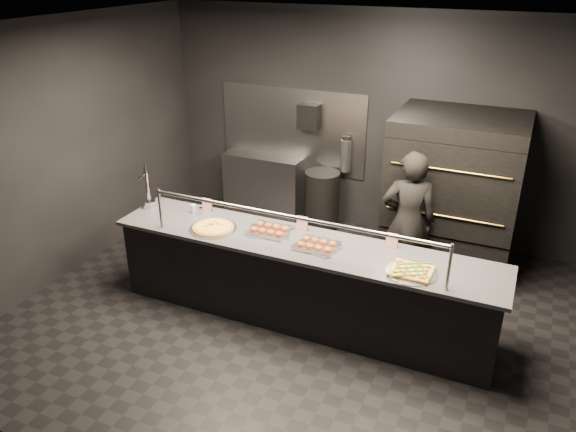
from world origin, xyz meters
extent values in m
plane|color=black|center=(0.00, 0.00, 0.00)|extent=(6.00, 6.00, 0.00)
plane|color=black|center=(0.00, 0.00, 3.00)|extent=(6.00, 6.00, 0.00)
cube|color=black|center=(0.00, 2.50, 1.50)|extent=(6.00, 0.04, 3.00)
cube|color=black|center=(0.00, -2.50, 1.50)|extent=(6.00, 0.04, 3.00)
cube|color=black|center=(-3.00, 0.00, 1.50)|extent=(0.04, 5.00, 3.00)
cube|color=#99999E|center=(-1.20, 2.48, 1.30)|extent=(2.20, 0.02, 1.20)
cube|color=black|center=(0.00, 0.00, 0.44)|extent=(4.00, 0.70, 0.88)
cube|color=#3A3A3F|center=(0.00, 0.00, 0.90)|extent=(4.10, 0.78, 0.04)
cylinder|color=#99999E|center=(-1.50, -0.30, 1.15)|extent=(0.03, 0.03, 0.45)
cylinder|color=#99999E|center=(1.50, -0.30, 1.15)|extent=(0.03, 0.03, 0.45)
cylinder|color=#99999E|center=(0.00, -0.30, 1.34)|extent=(3.00, 0.04, 0.04)
cube|color=black|center=(1.20, 1.90, 0.30)|extent=(1.50, 1.15, 0.60)
cube|color=black|center=(1.20, 1.90, 0.90)|extent=(1.50, 1.20, 0.55)
cube|color=black|center=(1.20, 1.90, 1.45)|extent=(1.50, 1.20, 0.55)
cube|color=black|center=(1.20, 1.90, 1.82)|extent=(1.50, 1.20, 0.18)
cylinder|color=gold|center=(1.20, 1.28, 0.90)|extent=(1.30, 0.02, 0.02)
cylinder|color=gold|center=(1.20, 1.28, 1.45)|extent=(1.30, 0.02, 0.02)
cube|color=#99999E|center=(-1.60, 2.32, 0.45)|extent=(1.20, 0.35, 0.90)
cube|color=black|center=(-0.90, 2.39, 1.55)|extent=(0.30, 0.20, 0.35)
cylinder|color=#B2B2B7|center=(-0.35, 2.40, 1.05)|extent=(0.14, 0.14, 0.45)
cube|color=black|center=(-0.35, 2.40, 1.30)|extent=(0.10, 0.06, 0.06)
cylinder|color=silver|center=(-1.95, 0.08, 0.96)|extent=(0.15, 0.15, 0.09)
cylinder|color=silver|center=(-1.95, 0.08, 1.16)|extent=(0.05, 0.05, 0.39)
cylinder|color=silver|center=(-1.95, 0.00, 1.33)|extent=(0.02, 0.11, 0.02)
cone|color=black|center=(-1.95, 0.08, 1.43)|extent=(0.05, 0.05, 0.15)
cylinder|color=silver|center=(-0.98, -0.10, 0.93)|extent=(0.51, 0.51, 0.01)
cylinder|color=#BC823C|center=(-0.98, -0.10, 0.94)|extent=(0.44, 0.44, 0.02)
cylinder|color=#F9D451|center=(-0.98, -0.10, 0.95)|extent=(0.39, 0.39, 0.01)
cube|color=silver|center=(-0.40, 0.07, 0.93)|extent=(0.50, 0.43, 0.02)
ellipsoid|color=#AA5724|center=(-0.55, 0.00, 0.96)|extent=(0.08, 0.08, 0.05)
ellipsoid|color=#AA5724|center=(-0.55, 0.14, 0.96)|extent=(0.08, 0.08, 0.05)
ellipsoid|color=#AA5724|center=(-0.45, 0.00, 0.96)|extent=(0.08, 0.08, 0.05)
ellipsoid|color=#AA5724|center=(-0.45, 0.14, 0.96)|extent=(0.08, 0.08, 0.05)
ellipsoid|color=#AA5724|center=(-0.35, 0.00, 0.96)|extent=(0.08, 0.08, 0.05)
ellipsoid|color=#AA5724|center=(-0.35, 0.14, 0.96)|extent=(0.08, 0.08, 0.05)
ellipsoid|color=#AA5724|center=(-0.25, 0.00, 0.96)|extent=(0.08, 0.08, 0.05)
ellipsoid|color=#AA5724|center=(-0.25, 0.14, 0.96)|extent=(0.08, 0.08, 0.05)
cube|color=silver|center=(0.18, -0.04, 0.93)|extent=(0.48, 0.39, 0.02)
ellipsoid|color=#AA5724|center=(0.04, -0.11, 0.96)|extent=(0.08, 0.08, 0.05)
ellipsoid|color=#AA5724|center=(0.04, 0.03, 0.96)|extent=(0.08, 0.08, 0.05)
ellipsoid|color=#AA5724|center=(0.13, -0.11, 0.96)|extent=(0.08, 0.08, 0.05)
ellipsoid|color=#AA5724|center=(0.13, 0.03, 0.96)|extent=(0.08, 0.08, 0.05)
ellipsoid|color=#AA5724|center=(0.23, -0.11, 0.96)|extent=(0.08, 0.08, 0.05)
ellipsoid|color=#AA5724|center=(0.23, 0.03, 0.96)|extent=(0.08, 0.08, 0.05)
ellipsoid|color=#AA5724|center=(0.32, -0.11, 0.96)|extent=(0.08, 0.08, 0.05)
ellipsoid|color=#AA5724|center=(0.32, 0.03, 0.96)|extent=(0.08, 0.08, 0.05)
cylinder|color=silver|center=(1.16, -0.15, 0.93)|extent=(0.47, 0.47, 0.01)
cube|color=#BC823C|center=(1.16, -0.15, 0.94)|extent=(0.38, 0.34, 0.02)
cube|color=#F9D451|center=(1.16, -0.15, 0.95)|extent=(0.36, 0.32, 0.01)
cube|color=#3F881B|center=(1.16, -0.15, 0.96)|extent=(0.34, 0.30, 0.01)
cylinder|color=silver|center=(-1.40, 0.16, 0.97)|extent=(0.06, 0.06, 0.10)
cylinder|color=silver|center=(-1.30, 0.16, 0.96)|extent=(0.04, 0.04, 0.08)
cube|color=white|center=(-1.29, 0.28, 1.00)|extent=(0.12, 0.04, 0.15)
cube|color=white|center=(-0.11, 0.28, 1.00)|extent=(0.12, 0.04, 0.15)
cube|color=white|center=(0.86, 0.28, 1.00)|extent=(0.12, 0.04, 0.15)
cylinder|color=black|center=(-0.62, 2.22, 0.41)|extent=(0.50, 0.50, 0.83)
imported|color=black|center=(0.84, 1.09, 0.84)|extent=(0.70, 0.56, 1.68)
camera|label=1|loc=(1.94, -4.68, 3.58)|focal=35.00mm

